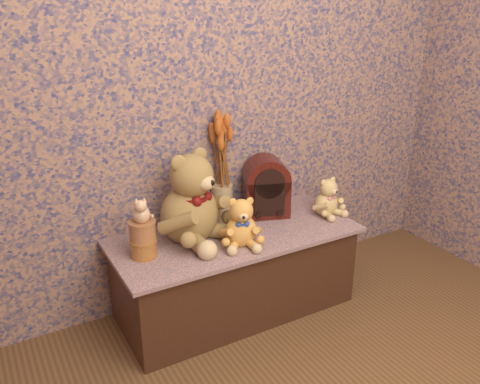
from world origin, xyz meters
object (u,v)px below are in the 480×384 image
object	(u,v)px
ceramic_vase	(222,202)
biscuit_tin_lower	(144,248)
cat_figurine	(141,208)
teddy_large	(189,192)
teddy_medium	(241,219)
cathedral_radio	(266,186)
teddy_small	(327,195)

from	to	relation	value
ceramic_vase	biscuit_tin_lower	size ratio (longest dim) A/B	1.62
ceramic_vase	cat_figurine	size ratio (longest dim) A/B	1.47
teddy_large	cat_figurine	bearing A→B (deg)	170.52
teddy_large	biscuit_tin_lower	world-z (taller)	teddy_large
biscuit_tin_lower	cat_figurine	bearing A→B (deg)	0.00
teddy_large	teddy_medium	xyz separation A→B (m)	(0.18, -0.18, -0.11)
cathedral_radio	biscuit_tin_lower	distance (m)	0.75
ceramic_vase	biscuit_tin_lower	xyz separation A→B (m)	(-0.50, -0.20, -0.05)
teddy_small	biscuit_tin_lower	world-z (taller)	teddy_small
teddy_medium	cathedral_radio	size ratio (longest dim) A/B	0.79
teddy_medium	teddy_small	size ratio (longest dim) A/B	1.15
teddy_small	cat_figurine	distance (m)	1.03
biscuit_tin_lower	teddy_small	bearing A→B (deg)	-1.57
teddy_medium	teddy_small	bearing A→B (deg)	28.14
teddy_small	ceramic_vase	bearing A→B (deg)	148.39
teddy_small	cathedral_radio	world-z (taller)	cathedral_radio
cathedral_radio	teddy_medium	bearing A→B (deg)	-120.93
ceramic_vase	cat_figurine	distance (m)	0.56
cathedral_radio	ceramic_vase	bearing A→B (deg)	-176.64
cathedral_radio	teddy_large	bearing A→B (deg)	-153.23
teddy_medium	ceramic_vase	size ratio (longest dim) A/B	1.36
teddy_small	cat_figurine	size ratio (longest dim) A/B	1.73
teddy_large	cathedral_radio	world-z (taller)	teddy_large
ceramic_vase	cathedral_radio	bearing A→B (deg)	-16.48
teddy_large	ceramic_vase	size ratio (longest dim) A/B	2.53
teddy_medium	ceramic_vase	world-z (taller)	teddy_medium
biscuit_tin_lower	cat_figurine	size ratio (longest dim) A/B	0.91
teddy_large	cat_figurine	size ratio (longest dim) A/B	3.72
biscuit_tin_lower	cat_figurine	world-z (taller)	cat_figurine
cathedral_radio	ceramic_vase	size ratio (longest dim) A/B	1.72
teddy_large	teddy_small	xyz separation A→B (m)	(0.76, -0.10, -0.13)
cathedral_radio	cat_figurine	size ratio (longest dim) A/B	2.53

